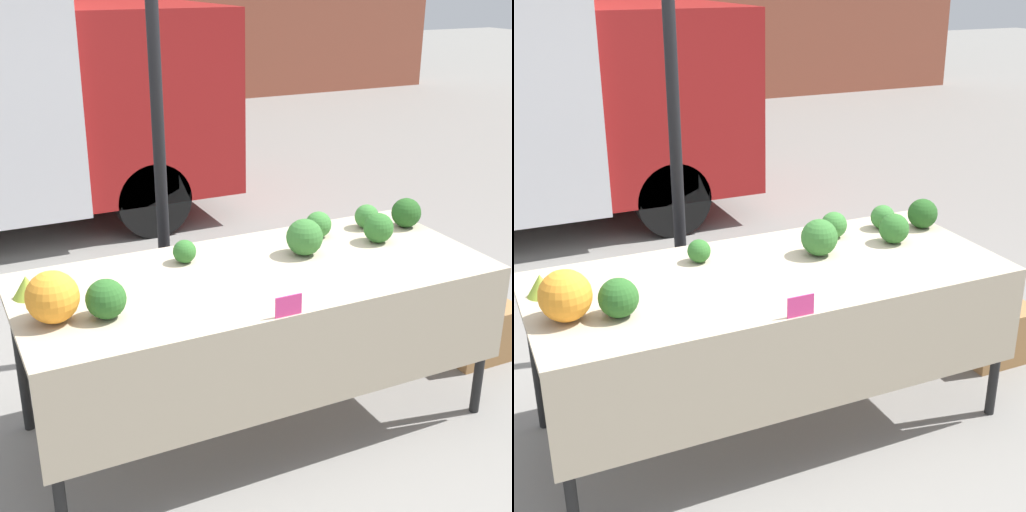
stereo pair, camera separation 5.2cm
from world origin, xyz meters
TOP-DOWN VIEW (x-y plane):
  - ground_plane at (0.00, 0.00)m, footprint 40.00×40.00m
  - tent_pole at (-0.16, 0.92)m, footprint 0.07×0.07m
  - market_table at (0.00, -0.07)m, footprint 2.28×0.99m
  - orange_cauliflower at (-0.97, -0.11)m, footprint 0.22×0.22m
  - romanesco_head at (-1.03, 0.18)m, footprint 0.13×0.13m
  - broccoli_head_0 at (-0.27, 0.26)m, footprint 0.12×0.12m
  - broccoli_head_1 at (0.51, 0.28)m, footprint 0.14×0.14m
  - broccoli_head_2 at (-0.77, -0.17)m, footprint 0.17×0.17m
  - broccoli_head_3 at (0.32, 0.09)m, footprint 0.19×0.19m
  - broccoli_head_4 at (1.03, 0.21)m, footprint 0.17×0.17m
  - broccoli_head_5 at (0.82, 0.29)m, footprint 0.13×0.13m
  - broccoli_head_6 at (0.75, 0.08)m, footprint 0.16×0.16m
  - price_sign at (-0.08, -0.48)m, footprint 0.12×0.01m
  - produce_crate at (1.50, 0.01)m, footprint 0.42×0.29m

SIDE VIEW (x-z plane):
  - ground_plane at x=0.00m, z-range 0.00..0.00m
  - produce_crate at x=1.50m, z-range 0.00..0.33m
  - market_table at x=0.00m, z-range 0.33..1.17m
  - price_sign at x=-0.08m, z-range 0.84..0.94m
  - romanesco_head at x=-1.03m, z-range 0.84..0.94m
  - broccoli_head_0 at x=-0.27m, z-range 0.84..0.96m
  - broccoli_head_5 at x=0.82m, z-range 0.84..0.98m
  - broccoli_head_1 at x=0.51m, z-range 0.84..0.98m
  - broccoli_head_6 at x=0.75m, z-range 0.84..1.00m
  - broccoli_head_4 at x=1.03m, z-range 0.84..1.01m
  - broccoli_head_2 at x=-0.77m, z-range 0.84..1.01m
  - broccoli_head_3 at x=0.32m, z-range 0.84..1.03m
  - orange_cauliflower at x=-0.97m, z-range 0.84..1.06m
  - tent_pole at x=-0.16m, z-range 0.00..2.76m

